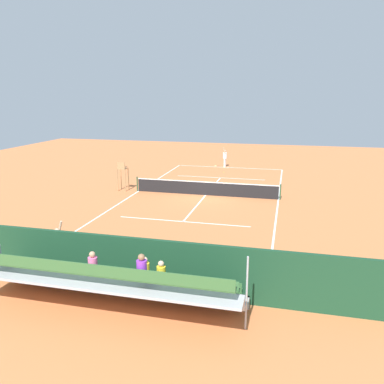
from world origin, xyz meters
The scene contains 12 objects.
ground_plane centered at (0.00, 0.00, 0.00)m, with size 60.00×60.00×0.00m, color #D17542.
court_line_markings centered at (0.00, -0.04, 0.00)m, with size 10.10×22.20×0.01m.
tennis_net centered at (0.00, 0.00, 0.50)m, with size 10.30×0.10×1.07m.
backdrop_wall centered at (0.00, 14.00, 1.00)m, with size 18.00×0.16×2.00m, color #194228.
bleacher_stand centered at (-0.01, 15.37, 0.93)m, with size 9.06×2.40×2.48m.
umpire_chair centered at (6.20, 0.07, 1.31)m, with size 0.67×0.67×2.14m.
courtside_bench centered at (-3.39, 13.27, 0.56)m, with size 1.80×0.40×0.93m.
equipment_bag centered at (-1.67, 13.40, 0.18)m, with size 0.90×0.36×0.36m, color #334C8C.
tennis_player centered at (0.45, -11.10, 1.02)m, with size 0.42×0.55×1.93m.
tennis_racket centered at (1.41, -11.49, 0.01)m, with size 0.59×0.37×0.03m.
tennis_ball_near centered at (0.08, -8.41, 0.03)m, with size 0.07×0.07×0.07m, color #CCDB33.
line_judge centered at (3.37, 12.95, 1.02)m, with size 0.38×0.54×1.93m.
Camera 1 is at (-5.44, 26.06, 6.89)m, focal length 36.67 mm.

